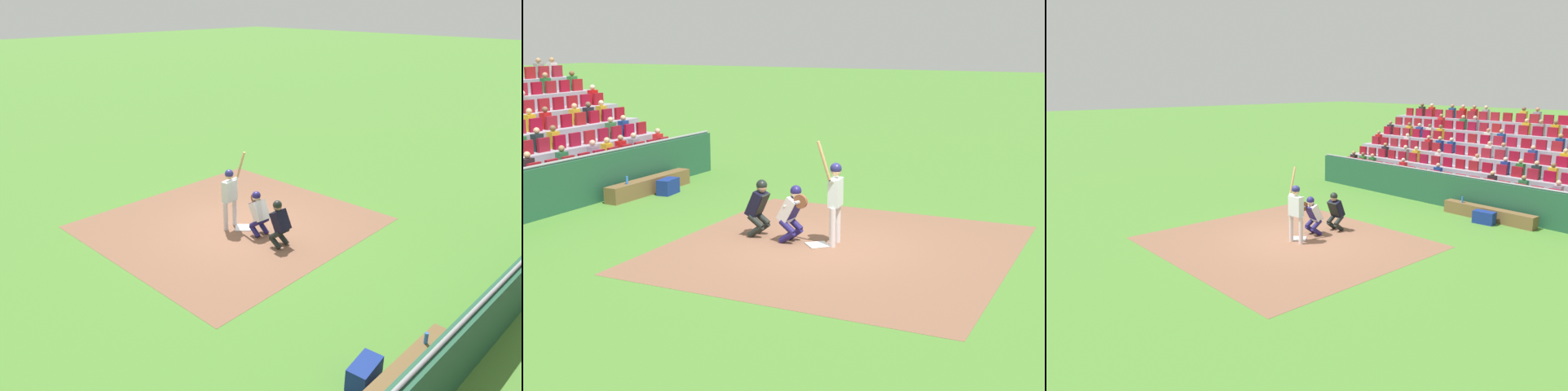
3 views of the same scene
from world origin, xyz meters
TOP-DOWN VIEW (x-y plane):
  - ground_plane at (0.00, 0.00)m, footprint 160.00×160.00m
  - infield_dirt_patch at (0.00, 0.50)m, footprint 7.38×6.96m
  - home_plate_marker at (0.00, 0.00)m, footprint 0.62×0.62m
  - batter_at_plate at (-0.21, 0.28)m, footprint 0.65×0.43m
  - catcher_crouching at (0.05, -0.58)m, footprint 0.48×0.71m
  - home_plate_umpire at (-0.06, -1.45)m, footprint 0.48×0.48m
  - dugout_wall at (0.00, -6.95)m, footprint 12.67×0.24m
  - dugout_bench at (-2.57, -6.40)m, footprint 3.33×0.40m
  - water_bottle_on_bench at (-1.56, -6.34)m, footprint 0.07×0.07m
  - equipment_duffel_bag at (-2.73, -5.87)m, footprint 0.74×0.44m

SIDE VIEW (x-z plane):
  - ground_plane at x=0.00m, z-range 0.00..0.00m
  - infield_dirt_patch at x=0.00m, z-range 0.00..0.01m
  - home_plate_marker at x=0.00m, z-range 0.01..0.02m
  - equipment_duffel_bag at x=-2.73m, z-range 0.00..0.43m
  - dugout_bench at x=-2.57m, z-range 0.00..0.44m
  - water_bottle_on_bench at x=-1.56m, z-range 0.44..0.66m
  - dugout_wall at x=0.00m, z-range -0.03..1.29m
  - home_plate_umpire at x=-0.06m, z-range 0.06..1.34m
  - catcher_crouching at x=0.05m, z-range 0.07..1.34m
  - batter_at_plate at x=-0.21m, z-range -0.03..2.20m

